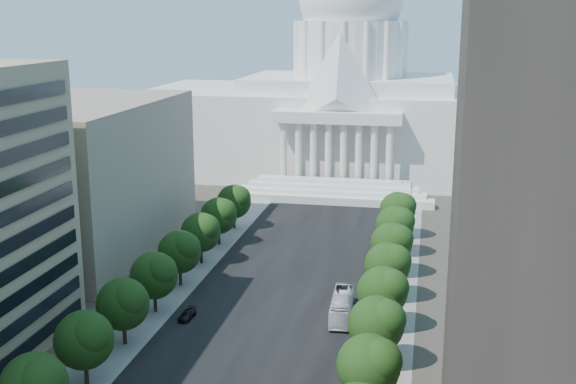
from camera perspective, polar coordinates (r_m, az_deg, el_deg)
The scene contains 25 objects.
road_asphalt at distance 130.45m, azimuth -0.05°, elevation -6.99°, with size 30.00×260.00×0.01m, color black.
sidewalk_left at distance 135.19m, azimuth -8.03°, elevation -6.37°, with size 8.00×260.00×0.02m, color gray.
sidewalk_right at distance 128.37m, azimuth 8.37°, elevation -7.49°, with size 8.00×260.00×0.02m, color gray.
capitol at distance 217.52m, azimuth 4.82°, elevation 6.74°, with size 120.00×56.00×73.00m.
office_block_left_far at distance 151.44m, azimuth -17.41°, elevation 1.21°, with size 38.00×52.00×30.00m, color gray.
tree_l_d at distance 96.36m, azimuth -15.70°, elevation -11.10°, with size 7.79×7.60×9.97m.
tree_l_e at distance 106.26m, azimuth -12.79°, elevation -8.54°, with size 7.79×7.60×9.97m.
tree_l_f at distance 116.55m, azimuth -10.42°, elevation -6.40°, with size 7.79×7.60×9.97m.
tree_l_g at distance 127.15m, azimuth -8.46°, elevation -4.61°, with size 7.79×7.60×9.97m.
tree_l_h at distance 137.98m, azimuth -6.81°, elevation -3.10°, with size 7.79×7.60×9.97m.
tree_l_i at distance 148.98m, azimuth -5.40°, elevation -1.80°, with size 7.79×7.60×9.97m.
tree_l_j at distance 160.13m, azimuth -4.19°, elevation -0.68°, with size 7.79×7.60×9.97m.
tree_r_d at distance 87.22m, azimuth 6.59°, elevation -13.38°, with size 7.79×7.60×9.97m.
tree_r_e at distance 98.04m, azimuth 7.18°, elevation -10.23°, with size 7.79×7.60×9.97m.
tree_r_f at distance 109.12m, azimuth 7.64°, elevation -7.71°, with size 7.79×7.60×9.97m.
tree_r_g at distance 120.37m, azimuth 8.00°, elevation -5.65°, with size 7.79×7.60×9.97m.
tree_r_h at distance 131.75m, azimuth 8.31°, elevation -3.95°, with size 7.79×7.60×9.97m.
tree_r_i at distance 143.24m, azimuth 8.56°, elevation -2.52°, with size 7.79×7.60×9.97m.
tree_r_j at distance 154.80m, azimuth 8.78°, elevation -1.31°, with size 7.79×7.60×9.97m.
streetlight_c at distance 98.41m, azimuth 8.10°, elevation -10.57°, with size 2.61×0.44×9.00m.
streetlight_d at distance 121.65m, azimuth 8.77°, elevation -5.79°, with size 2.61×0.44×9.00m.
streetlight_e at distance 145.47m, azimuth 9.21°, elevation -2.56°, with size 2.61×0.44×9.00m.
streetlight_f at distance 169.64m, azimuth 9.53°, elevation -0.24°, with size 2.61×0.44×9.00m.
car_dark_b at distance 115.49m, azimuth -7.97°, elevation -9.60°, with size 1.78×4.37×1.27m, color black.
city_bus at distance 115.00m, azimuth 4.28°, elevation -8.97°, with size 3.04×12.99×3.62m, color silver.
Camera 1 is at (23.65, -29.78, 45.93)m, focal length 45.00 mm.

